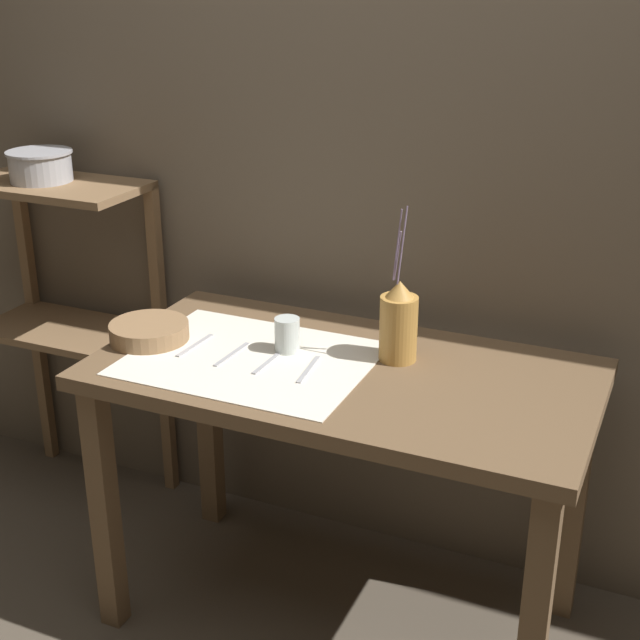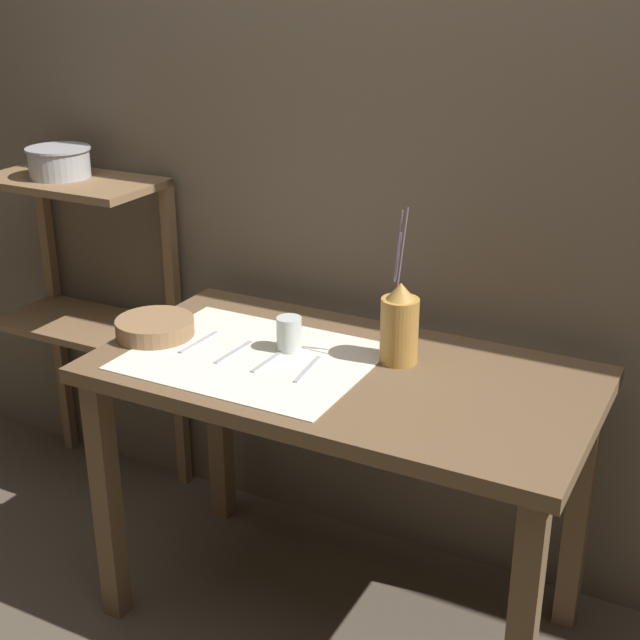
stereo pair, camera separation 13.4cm
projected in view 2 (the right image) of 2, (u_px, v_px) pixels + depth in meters
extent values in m
plane|color=brown|center=(340.00, 615.00, 2.56)|extent=(12.00, 12.00, 0.00)
cube|color=brown|center=(415.00, 172.00, 2.47)|extent=(7.00, 0.06, 2.40)
cube|color=brown|center=(342.00, 375.00, 2.27)|extent=(1.27, 0.67, 0.04)
cube|color=brown|center=(107.00, 501.00, 2.44)|extent=(0.06, 0.06, 0.74)
cube|color=brown|center=(521.00, 639.00, 1.94)|extent=(0.06, 0.06, 0.74)
cube|color=brown|center=(219.00, 416.00, 2.89)|extent=(0.06, 0.06, 0.74)
cube|color=brown|center=(578.00, 510.00, 2.40)|extent=(0.06, 0.06, 0.74)
cube|color=brown|center=(71.00, 182.00, 2.81)|extent=(0.57, 0.31, 0.02)
cube|color=brown|center=(86.00, 325.00, 2.99)|extent=(0.57, 0.31, 0.02)
cube|color=brown|center=(56.00, 313.00, 3.24)|extent=(0.04, 0.04, 1.11)
cube|color=brown|center=(176.00, 340.00, 3.01)|extent=(0.04, 0.04, 1.11)
cube|color=silver|center=(252.00, 357.00, 2.32)|extent=(0.62, 0.48, 0.00)
cylinder|color=#B7843D|center=(399.00, 331.00, 2.27)|extent=(0.10, 0.10, 0.17)
cone|color=#B7843D|center=(401.00, 291.00, 2.23)|extent=(0.07, 0.07, 0.04)
cylinder|color=slate|center=(403.00, 247.00, 2.16)|extent=(0.02, 0.03, 0.20)
cylinder|color=slate|center=(398.00, 257.00, 2.19)|extent=(0.02, 0.02, 0.13)
cylinder|color=slate|center=(398.00, 247.00, 2.18)|extent=(0.02, 0.01, 0.19)
cylinder|color=#8E6B47|center=(155.00, 328.00, 2.44)|extent=(0.22, 0.22, 0.05)
cylinder|color=silver|center=(289.00, 334.00, 2.34)|extent=(0.07, 0.07, 0.09)
cube|color=#A8A8AD|center=(199.00, 342.00, 2.40)|extent=(0.02, 0.16, 0.00)
cube|color=#A8A8AD|center=(233.00, 352.00, 2.34)|extent=(0.02, 0.16, 0.00)
cube|color=#A8A8AD|center=(269.00, 360.00, 2.29)|extent=(0.02, 0.16, 0.00)
sphere|color=#A8A8AD|center=(285.00, 348.00, 2.36)|extent=(0.02, 0.02, 0.02)
cube|color=#A8A8AD|center=(307.00, 369.00, 2.25)|extent=(0.03, 0.16, 0.00)
cylinder|color=#A8A8AD|center=(59.00, 162.00, 2.80)|extent=(0.19, 0.19, 0.09)
cylinder|color=#A8A8AD|center=(58.00, 149.00, 2.78)|extent=(0.20, 0.20, 0.01)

